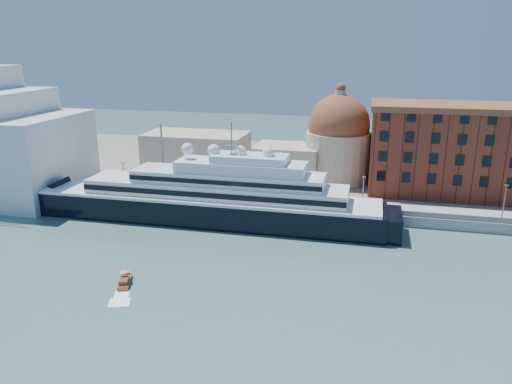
# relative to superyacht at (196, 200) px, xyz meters

# --- Properties ---
(ground) EXTENTS (400.00, 400.00, 0.00)m
(ground) POSITION_rel_superyacht_xyz_m (7.68, -23.00, -4.72)
(ground) COLOR #355C5B
(ground) RESTS_ON ground
(quay) EXTENTS (180.00, 10.00, 2.50)m
(quay) POSITION_rel_superyacht_xyz_m (7.68, 11.00, -3.47)
(quay) COLOR gray
(quay) RESTS_ON ground
(land) EXTENTS (260.00, 72.00, 2.00)m
(land) POSITION_rel_superyacht_xyz_m (7.68, 52.00, -3.72)
(land) COLOR slate
(land) RESTS_ON ground
(quay_fence) EXTENTS (180.00, 0.10, 1.20)m
(quay_fence) POSITION_rel_superyacht_xyz_m (7.68, 6.50, -1.62)
(quay_fence) COLOR slate
(quay_fence) RESTS_ON quay
(superyacht) EXTENTS (91.57, 12.70, 27.37)m
(superyacht) POSITION_rel_superyacht_xyz_m (0.00, 0.00, 0.00)
(superyacht) COLOR black
(superyacht) RESTS_ON ground
(service_barge) EXTENTS (11.99, 6.75, 2.56)m
(service_barge) POSITION_rel_superyacht_xyz_m (-35.57, -3.13, -3.99)
(service_barge) COLOR white
(service_barge) RESTS_ON ground
(water_taxi) EXTENTS (3.59, 5.84, 2.63)m
(water_taxi) POSITION_rel_superyacht_xyz_m (-0.97, -33.88, -4.09)
(water_taxi) COLOR maroon
(water_taxi) RESTS_ON ground
(warehouse) EXTENTS (43.00, 19.00, 23.25)m
(warehouse) POSITION_rel_superyacht_xyz_m (59.68, 29.00, 9.07)
(warehouse) COLOR maroon
(warehouse) RESTS_ON land
(church) EXTENTS (66.00, 18.00, 25.50)m
(church) POSITION_rel_superyacht_xyz_m (14.07, 34.72, 6.19)
(church) COLOR beige
(church) RESTS_ON land
(lamp_posts) EXTENTS (120.80, 2.40, 18.00)m
(lamp_posts) POSITION_rel_superyacht_xyz_m (-4.99, 9.27, 5.12)
(lamp_posts) COLOR slate
(lamp_posts) RESTS_ON quay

